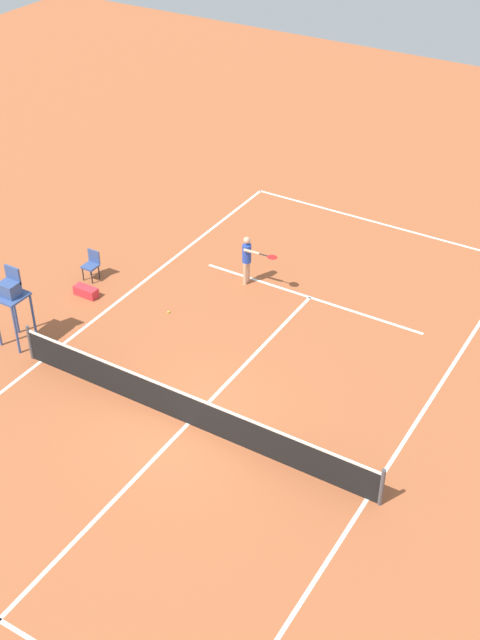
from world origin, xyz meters
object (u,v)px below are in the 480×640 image
(umpire_chair, at_px, (11,295))
(courtside_chair_mid, at_px, (92,264))
(player_serving, at_px, (248,257))
(tennis_ball, at_px, (169,312))
(equipment_bag, at_px, (86,291))

(umpire_chair, relative_size, courtside_chair_mid, 2.54)
(player_serving, bearing_deg, umpire_chair, -37.25)
(tennis_ball, xyz_separation_m, courtside_chair_mid, (3.15, -0.35, 0.50))
(player_serving, xyz_separation_m, umpire_chair, (3.96, 6.00, 0.64))
(player_serving, relative_size, equipment_bag, 2.15)
(equipment_bag, bearing_deg, player_serving, -140.73)
(courtside_chair_mid, relative_size, equipment_bag, 1.25)
(equipment_bag, bearing_deg, tennis_ball, -168.75)
(tennis_ball, height_order, umpire_chair, umpire_chair)
(equipment_bag, bearing_deg, umpire_chair, 88.28)
(player_serving, xyz_separation_m, tennis_ball, (1.18, 2.64, -0.93))
(player_serving, relative_size, tennis_ball, 23.99)
(tennis_ball, distance_m, umpire_chair, 4.64)
(umpire_chair, bearing_deg, equipment_bag, -91.72)
(equipment_bag, bearing_deg, courtside_chair_mid, -62.77)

